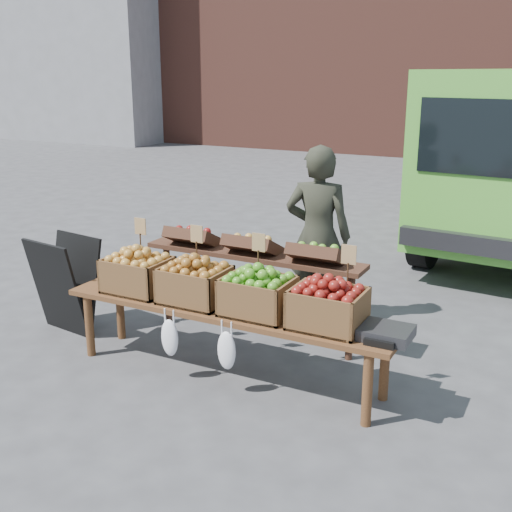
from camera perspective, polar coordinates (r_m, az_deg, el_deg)
The scene contains 11 objects.
ground at distance 5.20m, azimuth -0.85°, elevation -10.18°, with size 80.00×80.00×0.00m, color #464548.
grey_building at distance 23.58m, azimuth -16.96°, elevation 18.60°, with size 8.00×3.00×7.00m, color slate.
vendor at distance 5.93m, azimuth 5.52°, elevation 1.78°, with size 0.61×0.40×1.68m, color #282A1F.
chalkboard_sign at distance 6.04m, azimuth -16.58°, elevation -2.45°, with size 0.59×0.32×0.89m, color black, non-canonical shape.
back_table at distance 5.58m, azimuth -0.31°, elevation -2.48°, with size 2.10×0.44×1.04m, color #3F2418, non-canonical shape.
display_bench at distance 5.02m, azimuth -2.65°, elevation -7.65°, with size 2.70×0.56×0.57m, color #54321A, non-canonical shape.
crate_golden_apples at distance 5.30m, azimuth -10.47°, elevation -1.65°, with size 0.50×0.40×0.28m, color #AD811B, non-canonical shape.
crate_russet_pears at distance 4.99m, azimuth -5.46°, elevation -2.57°, with size 0.50×0.40×0.28m, color #A66631, non-canonical shape.
crate_red_apples at distance 4.73m, azimuth 0.17°, elevation -3.58°, with size 0.50×0.40×0.28m, color #2C7B12, non-canonical shape.
crate_green_apples at distance 4.52m, azimuth 6.39°, elevation -4.66°, with size 0.50×0.40×0.28m, color #6A050D, non-canonical shape.
weighing_scale at distance 4.44m, azimuth 11.50°, elevation -6.70°, with size 0.34×0.30×0.08m, color black.
Camera 1 is at (2.21, -4.09, 2.33)m, focal length 45.00 mm.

